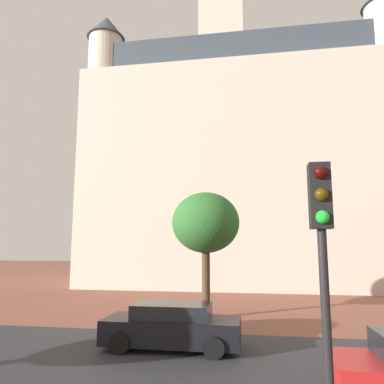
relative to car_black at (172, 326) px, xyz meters
name	(u,v)px	position (x,y,z in m)	size (l,w,h in m)	color
ground_plane	(187,361)	(0.68, -1.13, -0.68)	(120.00, 120.00, 0.00)	brown
street_asphalt_strip	(183,367)	(0.68, -1.72, -0.68)	(120.00, 7.80, 0.00)	#2D2D33
landmark_building	(239,164)	(1.60, 21.02, 9.94)	(25.47, 14.70, 39.56)	beige
car_black	(172,326)	(0.00, 0.00, 0.00)	(4.35, 1.96, 1.40)	black
traffic_light_pole	(323,260)	(3.54, -6.82, 2.40)	(0.28, 0.34, 4.39)	black
tree_curb_far	(206,223)	(0.47, 5.00, 3.59)	(3.14, 3.14, 5.73)	#4C3823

